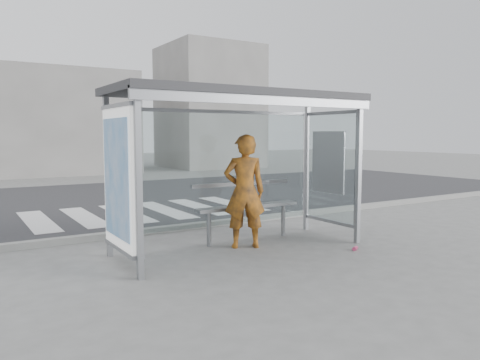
# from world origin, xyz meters

# --- Properties ---
(ground) EXTENTS (80.00, 80.00, 0.00)m
(ground) POSITION_xyz_m (0.00, 0.00, 0.00)
(ground) COLOR slate
(ground) RESTS_ON ground
(road) EXTENTS (30.00, 10.00, 0.01)m
(road) POSITION_xyz_m (0.00, 7.00, 0.00)
(road) COLOR #2D2D30
(road) RESTS_ON ground
(curb) EXTENTS (30.00, 0.18, 0.12)m
(curb) POSITION_xyz_m (0.00, 1.95, 0.06)
(curb) COLOR gray
(curb) RESTS_ON ground
(crosswalk) EXTENTS (5.55, 3.00, 0.00)m
(crosswalk) POSITION_xyz_m (0.00, 4.50, 0.00)
(crosswalk) COLOR silver
(crosswalk) RESTS_ON ground
(bus_shelter) EXTENTS (4.25, 1.65, 2.62)m
(bus_shelter) POSITION_xyz_m (-0.37, 0.06, 1.98)
(bus_shelter) COLOR gray
(bus_shelter) RESTS_ON ground
(building_center) EXTENTS (8.00, 5.00, 5.00)m
(building_center) POSITION_xyz_m (0.00, 18.00, 2.50)
(building_center) COLOR slate
(building_center) RESTS_ON ground
(building_right) EXTENTS (5.00, 5.00, 7.00)m
(building_right) POSITION_xyz_m (9.00, 18.00, 3.50)
(building_right) COLOR slate
(building_right) RESTS_ON ground
(person) EXTENTS (0.83, 0.70, 1.92)m
(person) POSITION_xyz_m (0.12, 0.07, 0.96)
(person) COLOR orange
(person) RESTS_ON ground
(bench) EXTENTS (2.05, 0.34, 1.06)m
(bench) POSITION_xyz_m (0.45, 0.50, 0.62)
(bench) COLOR slate
(bench) RESTS_ON ground
(soda_can) EXTENTS (0.14, 0.11, 0.07)m
(soda_can) POSITION_xyz_m (1.58, -1.07, 0.03)
(soda_can) COLOR #E8447A
(soda_can) RESTS_ON ground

